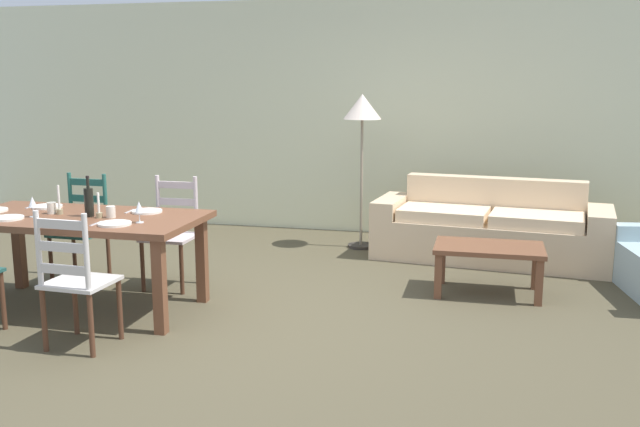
% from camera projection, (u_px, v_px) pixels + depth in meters
% --- Properties ---
extents(ground_plane, '(9.60, 9.60, 0.02)m').
position_uv_depth(ground_plane, '(257.00, 319.00, 5.36)').
color(ground_plane, '#4D4531').
extents(wall_far, '(9.60, 0.16, 2.70)m').
position_uv_depth(wall_far, '(344.00, 117.00, 8.26)').
color(wall_far, beige).
rests_on(wall_far, ground_plane).
extents(dining_table, '(1.90, 0.96, 0.75)m').
position_uv_depth(dining_table, '(80.00, 227.00, 5.46)').
color(dining_table, brown).
rests_on(dining_table, ground_plane).
extents(dining_chair_near_right, '(0.44, 0.42, 0.96)m').
position_uv_depth(dining_chair_near_right, '(76.00, 280.00, 4.67)').
color(dining_chair_near_right, silver).
rests_on(dining_chair_near_right, ground_plane).
extents(dining_chair_far_left, '(0.43, 0.41, 0.96)m').
position_uv_depth(dining_chair_far_left, '(82.00, 228.00, 6.28)').
color(dining_chair_far_left, '#235B4E').
rests_on(dining_chair_far_left, ground_plane).
extents(dining_chair_far_right, '(0.42, 0.40, 0.96)m').
position_uv_depth(dining_chair_far_right, '(172.00, 233.00, 6.11)').
color(dining_chair_far_right, beige).
rests_on(dining_chair_far_right, ground_plane).
extents(dinner_plate_near_left, '(0.24, 0.24, 0.02)m').
position_uv_depth(dinner_plate_near_left, '(7.00, 218.00, 5.30)').
color(dinner_plate_near_left, white).
rests_on(dinner_plate_near_left, dining_table).
extents(dinner_plate_near_right, '(0.24, 0.24, 0.02)m').
position_uv_depth(dinner_plate_near_right, '(115.00, 224.00, 5.10)').
color(dinner_plate_near_right, white).
rests_on(dinner_plate_near_right, dining_table).
extents(fork_near_right, '(0.02, 0.17, 0.01)m').
position_uv_depth(fork_near_right, '(96.00, 224.00, 5.13)').
color(fork_near_right, silver).
rests_on(fork_near_right, dining_table).
extents(dinner_plate_far_left, '(0.24, 0.24, 0.02)m').
position_uv_depth(dinner_plate_far_left, '(47.00, 207.00, 5.78)').
color(dinner_plate_far_left, white).
rests_on(dinner_plate_far_left, dining_table).
extents(fork_far_left, '(0.03, 0.17, 0.01)m').
position_uv_depth(fork_far_left, '(31.00, 207.00, 5.82)').
color(fork_far_left, silver).
rests_on(fork_far_left, dining_table).
extents(dinner_plate_far_right, '(0.24, 0.24, 0.02)m').
position_uv_depth(dinner_plate_far_right, '(147.00, 211.00, 5.58)').
color(dinner_plate_far_right, white).
rests_on(dinner_plate_far_right, dining_table).
extents(fork_far_right, '(0.03, 0.17, 0.01)m').
position_uv_depth(fork_far_right, '(130.00, 211.00, 5.61)').
color(fork_far_right, silver).
rests_on(fork_far_right, dining_table).
extents(wine_bottle, '(0.07, 0.07, 0.32)m').
position_uv_depth(wine_bottle, '(89.00, 201.00, 5.39)').
color(wine_bottle, black).
rests_on(wine_bottle, dining_table).
extents(wine_glass_near_left, '(0.06, 0.06, 0.16)m').
position_uv_depth(wine_glass_near_left, '(32.00, 203.00, 5.37)').
color(wine_glass_near_left, white).
rests_on(wine_glass_near_left, dining_table).
extents(wine_glass_near_right, '(0.06, 0.06, 0.16)m').
position_uv_depth(wine_glass_near_right, '(139.00, 208.00, 5.15)').
color(wine_glass_near_right, white).
rests_on(wine_glass_near_right, dining_table).
extents(coffee_cup_primary, '(0.07, 0.07, 0.09)m').
position_uv_depth(coffee_cup_primary, '(111.00, 212.00, 5.36)').
color(coffee_cup_primary, beige).
rests_on(coffee_cup_primary, dining_table).
extents(coffee_cup_secondary, '(0.07, 0.07, 0.09)m').
position_uv_depth(coffee_cup_secondary, '(52.00, 208.00, 5.52)').
color(coffee_cup_secondary, beige).
rests_on(coffee_cup_secondary, dining_table).
extents(candle_tall, '(0.05, 0.05, 0.23)m').
position_uv_depth(candle_tall, '(59.00, 206.00, 5.49)').
color(candle_tall, '#998C66').
rests_on(candle_tall, dining_table).
extents(candle_short, '(0.05, 0.05, 0.20)m').
position_uv_depth(candle_short, '(99.00, 211.00, 5.35)').
color(candle_short, '#998C66').
rests_on(candle_short, dining_table).
extents(couch, '(2.36, 1.07, 0.80)m').
position_uv_depth(couch, '(490.00, 231.00, 7.06)').
color(couch, beige).
rests_on(couch, ground_plane).
extents(coffee_table, '(0.90, 0.56, 0.42)m').
position_uv_depth(coffee_table, '(489.00, 253.00, 5.89)').
color(coffee_table, brown).
rests_on(coffee_table, ground_plane).
extents(standing_lamp, '(0.40, 0.40, 1.64)m').
position_uv_depth(standing_lamp, '(362.00, 116.00, 7.34)').
color(standing_lamp, '#332D28').
rests_on(standing_lamp, ground_plane).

